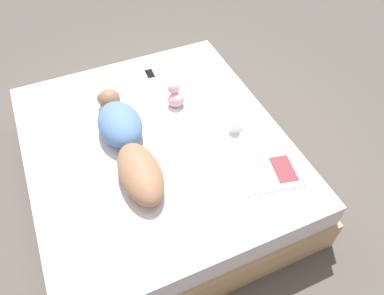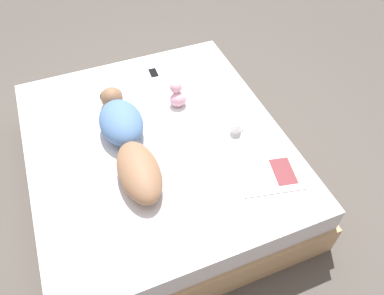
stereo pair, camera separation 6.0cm
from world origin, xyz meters
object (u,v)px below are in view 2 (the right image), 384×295
person (127,138)px  cell_phone (153,73)px  open_magazine (269,174)px  coffee_mug (236,126)px

person → cell_phone: bearing=60.5°
open_magazine → coffee_mug: (-0.03, 0.46, 0.05)m
open_magazine → coffee_mug: coffee_mug is taller
person → open_magazine: 1.04m
person → coffee_mug: (0.81, -0.15, -0.04)m
person → cell_phone: size_ratio=7.52×
cell_phone → open_magazine: bearing=-71.0°
person → cell_phone: (0.44, 0.76, -0.09)m
cell_phone → person: bearing=-117.3°
coffee_mug → cell_phone: size_ratio=0.74×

